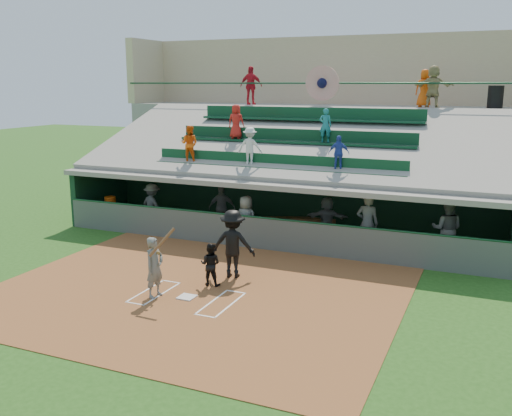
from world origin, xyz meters
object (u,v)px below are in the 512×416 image
at_px(white_table, 113,215).
at_px(trash_bin, 495,97).
at_px(home_plate, 187,297).
at_px(catcher, 210,264).
at_px(batter_at_plate, 155,267).
at_px(water_cooler, 110,202).

height_order(white_table, trash_bin, trash_bin).
xyz_separation_m(home_plate, catcher, (0.13, 1.12, 0.59)).
bearing_deg(batter_at_plate, white_table, 134.26).
bearing_deg(trash_bin, white_table, -153.10).
relative_size(batter_at_plate, trash_bin, 2.15).
bearing_deg(home_plate, water_cooler, 139.56).
bearing_deg(home_plate, trash_bin, 61.64).
bearing_deg(white_table, water_cooler, -118.02).
distance_m(home_plate, water_cooler, 9.09).
relative_size(home_plate, batter_at_plate, 0.22).
height_order(batter_at_plate, water_cooler, batter_at_plate).
distance_m(batter_at_plate, white_table, 8.66).
height_order(home_plate, catcher, catcher).
distance_m(catcher, trash_bin, 14.38).
xyz_separation_m(batter_at_plate, catcher, (0.93, 1.37, -0.22)).
bearing_deg(batter_at_plate, trash_bin, 59.44).
bearing_deg(trash_bin, home_plate, -118.36).
bearing_deg(home_plate, white_table, 139.02).
bearing_deg(batter_at_plate, water_cooler, 134.82).
height_order(batter_at_plate, white_table, batter_at_plate).
height_order(catcher, water_cooler, catcher).
bearing_deg(home_plate, batter_at_plate, -162.70).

